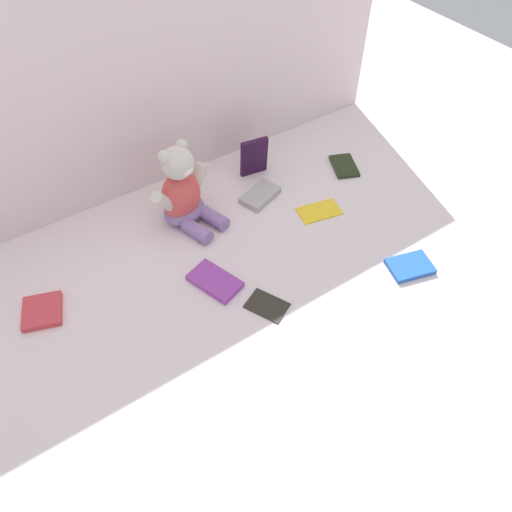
{
  "coord_description": "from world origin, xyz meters",
  "views": [
    {
      "loc": [
        -0.46,
        -0.77,
        1.01
      ],
      "look_at": [
        -0.02,
        -0.1,
        0.1
      ],
      "focal_mm": 34.92,
      "sensor_mm": 36.0,
      "label": 1
    }
  ],
  "objects_px": {
    "book_case_2": "(410,266)",
    "book_case_7": "(344,166)",
    "book_case_0": "(267,305)",
    "book_case_6": "(42,311)",
    "book_case_1": "(319,211)",
    "book_case_5": "(254,157)",
    "book_case_4": "(215,281)",
    "teddy_bear": "(183,194)",
    "book_case_3": "(260,195)"
  },
  "relations": [
    {
      "from": "book_case_3",
      "to": "book_case_4",
      "type": "height_order",
      "value": "book_case_3"
    },
    {
      "from": "teddy_bear",
      "to": "book_case_4",
      "type": "relative_size",
      "value": 1.84
    },
    {
      "from": "book_case_1",
      "to": "book_case_4",
      "type": "xyz_separation_m",
      "value": [
        -0.39,
        -0.06,
        0.0
      ]
    },
    {
      "from": "teddy_bear",
      "to": "book_case_3",
      "type": "xyz_separation_m",
      "value": [
        0.23,
        -0.05,
        -0.08
      ]
    },
    {
      "from": "teddy_bear",
      "to": "book_case_0",
      "type": "bearing_deg",
      "value": -104.82
    },
    {
      "from": "book_case_5",
      "to": "book_case_3",
      "type": "bearing_deg",
      "value": -105.39
    },
    {
      "from": "book_case_0",
      "to": "book_case_6",
      "type": "height_order",
      "value": "book_case_6"
    },
    {
      "from": "book_case_0",
      "to": "book_case_2",
      "type": "bearing_deg",
      "value": 138.49
    },
    {
      "from": "book_case_4",
      "to": "book_case_6",
      "type": "distance_m",
      "value": 0.43
    },
    {
      "from": "book_case_3",
      "to": "book_case_6",
      "type": "height_order",
      "value": "book_case_3"
    },
    {
      "from": "teddy_bear",
      "to": "book_case_7",
      "type": "xyz_separation_m",
      "value": [
        0.53,
        -0.07,
        -0.09
      ]
    },
    {
      "from": "book_case_5",
      "to": "book_case_6",
      "type": "height_order",
      "value": "book_case_5"
    },
    {
      "from": "book_case_0",
      "to": "book_case_7",
      "type": "height_order",
      "value": "book_case_7"
    },
    {
      "from": "book_case_3",
      "to": "book_case_6",
      "type": "bearing_deg",
      "value": -103.73
    },
    {
      "from": "book_case_3",
      "to": "book_case_4",
      "type": "relative_size",
      "value": 0.89
    },
    {
      "from": "book_case_7",
      "to": "book_case_3",
      "type": "bearing_deg",
      "value": -162.04
    },
    {
      "from": "book_case_4",
      "to": "book_case_5",
      "type": "bearing_deg",
      "value": 25.13
    },
    {
      "from": "book_case_2",
      "to": "book_case_7",
      "type": "height_order",
      "value": "book_case_2"
    },
    {
      "from": "book_case_1",
      "to": "book_case_6",
      "type": "bearing_deg",
      "value": 95.68
    },
    {
      "from": "book_case_0",
      "to": "book_case_5",
      "type": "bearing_deg",
      "value": -145.84
    },
    {
      "from": "book_case_7",
      "to": "book_case_5",
      "type": "bearing_deg",
      "value": 175.61
    },
    {
      "from": "book_case_2",
      "to": "book_case_7",
      "type": "distance_m",
      "value": 0.44
    },
    {
      "from": "book_case_3",
      "to": "book_case_5",
      "type": "height_order",
      "value": "book_case_5"
    },
    {
      "from": "book_case_2",
      "to": "book_case_6",
      "type": "relative_size",
      "value": 1.15
    },
    {
      "from": "book_case_2",
      "to": "book_case_3",
      "type": "distance_m",
      "value": 0.48
    },
    {
      "from": "book_case_6",
      "to": "book_case_4",
      "type": "bearing_deg",
      "value": 88.67
    },
    {
      "from": "book_case_0",
      "to": "book_case_2",
      "type": "height_order",
      "value": "book_case_2"
    },
    {
      "from": "book_case_1",
      "to": "book_case_5",
      "type": "distance_m",
      "value": 0.27
    },
    {
      "from": "book_case_3",
      "to": "book_case_4",
      "type": "distance_m",
      "value": 0.35
    },
    {
      "from": "teddy_bear",
      "to": "book_case_3",
      "type": "relative_size",
      "value": 2.07
    },
    {
      "from": "book_case_0",
      "to": "book_case_6",
      "type": "bearing_deg",
      "value": -57.28
    },
    {
      "from": "teddy_bear",
      "to": "book_case_1",
      "type": "bearing_deg",
      "value": -47.25
    },
    {
      "from": "book_case_2",
      "to": "book_case_5",
      "type": "bearing_deg",
      "value": 28.78
    },
    {
      "from": "book_case_1",
      "to": "book_case_4",
      "type": "height_order",
      "value": "book_case_4"
    },
    {
      "from": "book_case_0",
      "to": "book_case_1",
      "type": "bearing_deg",
      "value": -174.6
    },
    {
      "from": "book_case_5",
      "to": "book_case_6",
      "type": "xyz_separation_m",
      "value": [
        -0.73,
        -0.16,
        -0.06
      ]
    },
    {
      "from": "book_case_6",
      "to": "book_case_7",
      "type": "height_order",
      "value": "book_case_6"
    },
    {
      "from": "book_case_5",
      "to": "teddy_bear",
      "type": "bearing_deg",
      "value": -158.86
    },
    {
      "from": "book_case_1",
      "to": "book_case_3",
      "type": "xyz_separation_m",
      "value": [
        -0.11,
        0.15,
        0.01
      ]
    },
    {
      "from": "book_case_3",
      "to": "teddy_bear",
      "type": "bearing_deg",
      "value": -120.11
    },
    {
      "from": "book_case_4",
      "to": "book_case_7",
      "type": "xyz_separation_m",
      "value": [
        0.58,
        0.18,
        -0.0
      ]
    },
    {
      "from": "teddy_bear",
      "to": "book_case_0",
      "type": "distance_m",
      "value": 0.4
    },
    {
      "from": "book_case_6",
      "to": "book_case_7",
      "type": "xyz_separation_m",
      "value": [
        0.98,
        0.03,
        -0.0
      ]
    },
    {
      "from": "book_case_1",
      "to": "book_case_5",
      "type": "xyz_separation_m",
      "value": [
        -0.06,
        0.25,
        0.06
      ]
    },
    {
      "from": "book_case_4",
      "to": "book_case_6",
      "type": "bearing_deg",
      "value": 140.5
    },
    {
      "from": "teddy_bear",
      "to": "book_case_6",
      "type": "xyz_separation_m",
      "value": [
        -0.45,
        -0.1,
        -0.08
      ]
    },
    {
      "from": "book_case_2",
      "to": "book_case_7",
      "type": "relative_size",
      "value": 1.03
    },
    {
      "from": "teddy_bear",
      "to": "book_case_0",
      "type": "height_order",
      "value": "teddy_bear"
    },
    {
      "from": "book_case_6",
      "to": "book_case_7",
      "type": "bearing_deg",
      "value": 111.1
    },
    {
      "from": "teddy_bear",
      "to": "book_case_0",
      "type": "relative_size",
      "value": 2.49
    }
  ]
}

